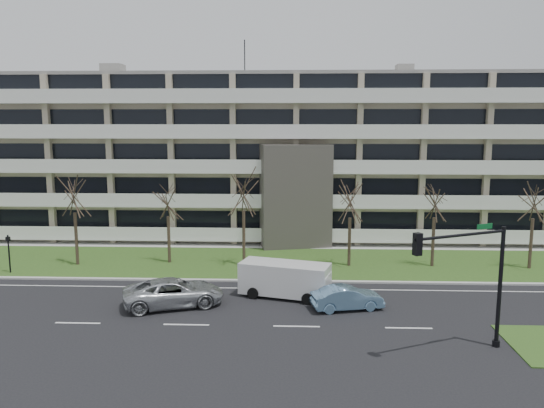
{
  "coord_description": "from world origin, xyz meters",
  "views": [
    {
      "loc": [
        -0.24,
        -27.24,
        10.93
      ],
      "look_at": [
        -1.73,
        10.0,
        5.12
      ],
      "focal_mm": 35.0,
      "sensor_mm": 36.0,
      "label": 1
    }
  ],
  "objects_px": {
    "white_van": "(286,277)",
    "pedestrian_signal": "(9,249)",
    "blue_sedan": "(347,298)",
    "silver_pickup": "(174,292)",
    "traffic_signal": "(473,271)"
  },
  "relations": [
    {
      "from": "white_van",
      "to": "traffic_signal",
      "type": "xyz_separation_m",
      "value": [
        8.84,
        -7.84,
        2.74
      ]
    },
    {
      "from": "traffic_signal",
      "to": "silver_pickup",
      "type": "bearing_deg",
      "value": 134.21
    },
    {
      "from": "silver_pickup",
      "to": "pedestrian_signal",
      "type": "xyz_separation_m",
      "value": [
        -13.45,
        6.34,
        0.99
      ]
    },
    {
      "from": "blue_sedan",
      "to": "white_van",
      "type": "relative_size",
      "value": 0.71
    },
    {
      "from": "pedestrian_signal",
      "to": "silver_pickup",
      "type": "bearing_deg",
      "value": -16.36
    },
    {
      "from": "silver_pickup",
      "to": "traffic_signal",
      "type": "xyz_separation_m",
      "value": [
        15.52,
        -5.9,
        3.21
      ]
    },
    {
      "from": "white_van",
      "to": "pedestrian_signal",
      "type": "distance_m",
      "value": 20.62
    },
    {
      "from": "white_van",
      "to": "traffic_signal",
      "type": "height_order",
      "value": "traffic_signal"
    },
    {
      "from": "silver_pickup",
      "to": "traffic_signal",
      "type": "distance_m",
      "value": 16.92
    },
    {
      "from": "silver_pickup",
      "to": "blue_sedan",
      "type": "distance_m",
      "value": 10.32
    },
    {
      "from": "blue_sedan",
      "to": "traffic_signal",
      "type": "height_order",
      "value": "traffic_signal"
    },
    {
      "from": "pedestrian_signal",
      "to": "white_van",
      "type": "bearing_deg",
      "value": -3.45
    },
    {
      "from": "pedestrian_signal",
      "to": "blue_sedan",
      "type": "bearing_deg",
      "value": -6.51
    },
    {
      "from": "white_van",
      "to": "pedestrian_signal",
      "type": "xyz_separation_m",
      "value": [
        -20.14,
        4.4,
        0.52
      ]
    },
    {
      "from": "white_van",
      "to": "traffic_signal",
      "type": "distance_m",
      "value": 12.13
    }
  ]
}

